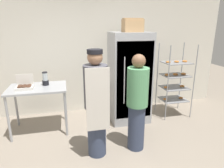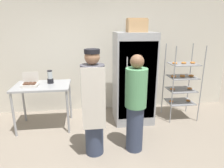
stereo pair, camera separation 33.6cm
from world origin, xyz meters
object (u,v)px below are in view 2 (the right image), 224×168
at_px(donut_box, 30,84).
at_px(blender_pitcher, 50,78).
at_px(cardboard_storage_box, 137,25).
at_px(person_customer, 136,104).
at_px(refrigerator, 134,78).
at_px(person_baker, 93,103).
at_px(baking_rack, 182,82).

distance_m(donut_box, blender_pitcher, 0.40).
relative_size(cardboard_storage_box, person_customer, 0.24).
distance_m(refrigerator, person_customer, 1.10).
bearing_deg(person_customer, person_baker, -178.48).
xyz_separation_m(refrigerator, blender_pitcher, (-1.69, 0.02, 0.07)).
bearing_deg(refrigerator, person_baker, -128.92).
height_order(refrigerator, blender_pitcher, refrigerator).
bearing_deg(person_customer, refrigerator, 78.57).
bearing_deg(blender_pitcher, donut_box, -152.69).
bearing_deg(cardboard_storage_box, person_baker, -131.60).
xyz_separation_m(blender_pitcher, cardboard_storage_box, (1.69, -0.11, 0.99)).
relative_size(baking_rack, donut_box, 5.45).
bearing_deg(baking_rack, cardboard_storage_box, -175.05).
distance_m(refrigerator, donut_box, 2.04).
xyz_separation_m(donut_box, person_baker, (1.16, -0.93, -0.06)).
height_order(baking_rack, person_baker, person_baker).
height_order(person_baker, person_customer, person_baker).
xyz_separation_m(baking_rack, blender_pitcher, (-2.76, 0.02, 0.19)).
relative_size(refrigerator, cardboard_storage_box, 4.96).
xyz_separation_m(person_baker, person_customer, (0.66, 0.02, -0.06)).
distance_m(baking_rack, person_baker, 2.23).
bearing_deg(person_baker, refrigerator, 51.08).
xyz_separation_m(donut_box, person_customer, (1.82, -0.91, -0.13)).
height_order(refrigerator, cardboard_storage_box, cardboard_storage_box).
xyz_separation_m(blender_pitcher, person_customer, (1.47, -1.09, -0.19)).
bearing_deg(donut_box, person_customer, -26.60).
bearing_deg(refrigerator, person_customer, -101.43).
height_order(donut_box, blender_pitcher, blender_pitcher).
bearing_deg(cardboard_storage_box, person_customer, -102.77).
distance_m(baking_rack, blender_pitcher, 2.76).
distance_m(donut_box, person_customer, 2.04).
xyz_separation_m(refrigerator, baking_rack, (1.07, -0.00, -0.12)).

